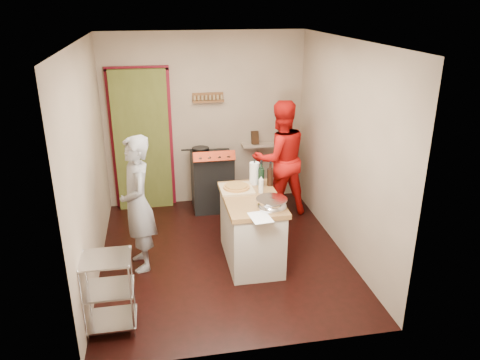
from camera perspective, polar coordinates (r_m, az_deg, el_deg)
The scene contains 10 objects.
floor at distance 5.99m, azimuth -2.04°, elevation -9.02°, with size 3.50×3.50×0.00m, color black.
back_wall at distance 7.15m, azimuth -9.40°, elevation 5.71°, with size 3.00×0.44×2.60m.
left_wall at distance 5.45m, azimuth -18.01°, elevation 1.82°, with size 0.04×3.50×2.60m, color tan.
right_wall at distance 5.84m, azimuth 12.54°, elevation 3.64°, with size 0.04×3.50×2.60m, color tan.
ceiling at distance 5.18m, azimuth -2.43°, elevation 16.73°, with size 3.00×3.50×0.02m, color white.
stove at distance 7.07m, azimuth -3.41°, elevation -0.05°, with size 0.60×0.63×1.00m.
wire_shelving at distance 4.73m, azimuth -15.76°, elevation -12.78°, with size 0.48×0.40×0.80m.
island at distance 5.66m, azimuth 1.44°, elevation -5.70°, with size 0.68×1.27×1.15m.
person_stripe at distance 5.51m, azimuth -12.38°, elevation -2.89°, with size 0.59×0.39×1.62m, color #B1B1B6.
person_red at distance 6.79m, azimuth 4.89°, elevation 2.61°, with size 0.83×0.65×1.71m, color red.
Camera 1 is at (-0.73, -5.11, 3.03)m, focal length 35.00 mm.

